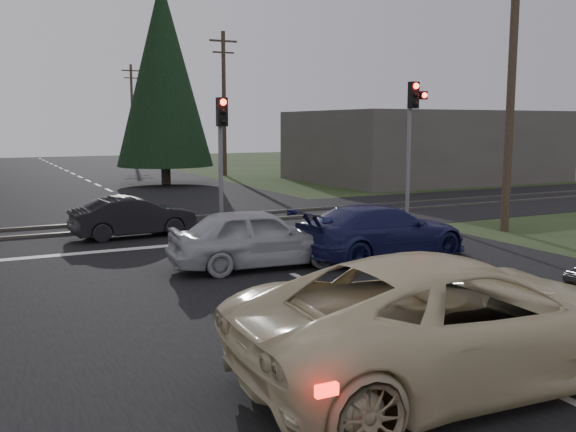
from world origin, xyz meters
TOP-DOWN VIEW (x-y plane):
  - ground at (0.00, 0.00)m, footprint 120.00×120.00m
  - road at (0.00, 10.00)m, footprint 14.00×100.00m
  - rail_corridor at (0.00, 12.00)m, footprint 120.00×8.00m
  - stop_line at (0.00, 8.20)m, footprint 13.00×0.35m
  - rail_near at (0.00, 11.20)m, footprint 120.00×0.12m
  - rail_far at (0.00, 12.80)m, footprint 120.00×0.12m
  - traffic_signal_right at (7.55, 9.47)m, footprint 0.68×0.48m
  - traffic_signal_center at (1.00, 10.68)m, footprint 0.32×0.48m
  - utility_pole_near at (8.50, 6.00)m, footprint 1.80×0.26m
  - utility_pole_mid at (8.50, 30.00)m, footprint 1.80×0.26m
  - utility_pole_far at (8.50, 55.00)m, footprint 1.80×0.26m
  - conifer_tree at (3.50, 26.00)m, footprint 5.20×5.20m
  - building_right at (18.00, 22.00)m, footprint 14.00×10.00m
  - cream_coupe at (-0.82, -2.44)m, footprint 5.99×2.98m
  - silver_car at (-0.40, 4.75)m, footprint 4.18×1.96m
  - blue_sedan at (2.74, 4.34)m, footprint 4.63×2.12m
  - dark_car_far at (-1.99, 10.06)m, footprint 3.64×1.49m

SIDE VIEW (x-z plane):
  - ground at x=0.00m, z-range 0.00..0.00m
  - road at x=0.00m, z-range 0.00..0.01m
  - rail_corridor at x=0.00m, z-range 0.00..0.01m
  - stop_line at x=0.00m, z-range 0.01..0.01m
  - rail_near at x=0.00m, z-range 0.00..0.10m
  - rail_far at x=0.00m, z-range 0.00..0.10m
  - dark_car_far at x=-1.99m, z-range 0.00..1.17m
  - blue_sedan at x=2.74m, z-range 0.00..1.31m
  - silver_car at x=-0.40m, z-range 0.00..1.38m
  - cream_coupe at x=-0.82m, z-range 0.00..1.63m
  - building_right at x=18.00m, z-range 0.00..4.00m
  - traffic_signal_center at x=1.00m, z-range 0.76..4.86m
  - traffic_signal_right at x=7.55m, z-range 0.96..5.66m
  - utility_pole_near at x=8.50m, z-range 0.23..9.23m
  - utility_pole_mid at x=8.50m, z-range 0.23..9.23m
  - utility_pole_far at x=8.50m, z-range 0.23..9.23m
  - conifer_tree at x=3.50m, z-range 0.49..11.49m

